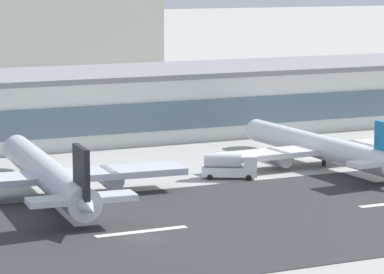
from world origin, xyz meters
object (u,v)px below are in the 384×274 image
airliner_black_tail_gate_0 (49,176)px  service_fuel_truck_2 (230,166)px  terminal_building (92,104)px  airliner_blue_tail_gate_1 (323,148)px

airliner_black_tail_gate_0 → service_fuel_truck_2: (29.46, 2.18, -1.30)m
airliner_black_tail_gate_0 → service_fuel_truck_2: airliner_black_tail_gate_0 is taller
service_fuel_truck_2 → terminal_building: bearing=125.7°
airliner_blue_tail_gate_1 → service_fuel_truck_2: bearing=96.3°
airliner_black_tail_gate_0 → service_fuel_truck_2: size_ratio=5.73×
airliner_black_tail_gate_0 → service_fuel_truck_2: 29.57m
terminal_building → service_fuel_truck_2: 47.44m
terminal_building → airliner_black_tail_gate_0: 54.32m
airliner_blue_tail_gate_1 → service_fuel_truck_2: 18.93m
airliner_black_tail_gate_0 → airliner_blue_tail_gate_1: (48.12, 5.18, -0.32)m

